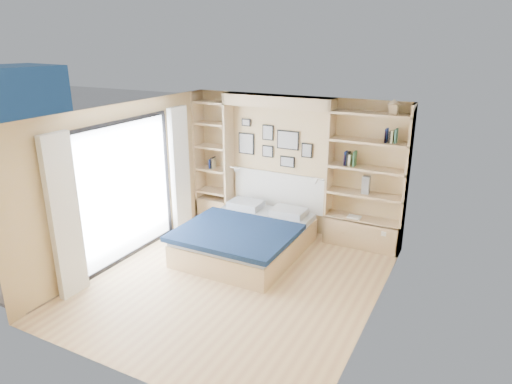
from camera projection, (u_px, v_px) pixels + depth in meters
The scene contains 8 objects.
ground at pixel (235, 282), 6.78m from camera, with size 4.50×4.50×0.00m, color #DFBB84.
room_shell at pixel (258, 182), 7.88m from camera, with size 4.50×4.50×4.50m.
bed at pixel (247, 236), 7.64m from camera, with size 1.82×2.40×1.07m.
photo_gallery at pixel (273, 144), 8.33m from camera, with size 1.48×0.02×0.82m.
reading_lamps at pixel (275, 174), 8.24m from camera, with size 1.92×0.12×0.15m.
shelf_decor at pixel (352, 150), 7.52m from camera, with size 3.49×0.23×2.03m.
deck at pixel (64, 236), 8.34m from camera, with size 3.20×4.00×0.05m, color #68594D.
deck_chair at pixel (131, 203), 9.01m from camera, with size 0.51×0.77×0.73m.
Camera 1 is at (3.02, -5.18, 3.44)m, focal length 32.00 mm.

